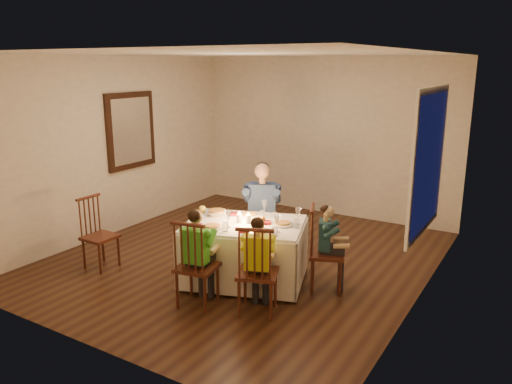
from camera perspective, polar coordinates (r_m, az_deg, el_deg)
The scene contains 26 objects.
ground at distance 6.63m, azimuth -1.39°, elevation -7.56°, with size 5.00×5.00×0.00m, color black.
wall_left at distance 7.70m, azimuth -15.77°, elevation 5.05°, with size 0.02×5.00×2.60m, color beige.
wall_right at distance 5.41m, azimuth 19.02°, elevation 0.99°, with size 0.02×5.00×2.60m, color beige.
wall_back at distance 8.44m, azimuth 7.79°, elevation 6.26°, with size 4.50×0.02×2.60m, color beige.
ceiling at distance 6.15m, azimuth -1.55°, elevation 15.51°, with size 5.00×5.00×0.00m, color white.
dining_table at distance 5.81m, azimuth -1.32°, elevation -5.48°, with size 1.61×1.38×0.68m.
chair_adult at distance 6.67m, azimuth 0.69°, elevation -7.42°, with size 0.40×0.38×0.97m, color #391C0F, non-canonical shape.
chair_near_left at distance 5.48m, azimuth -6.61°, elevation -12.66°, with size 0.40×0.38×0.97m, color #391C0F, non-canonical shape.
chair_near_right at distance 5.30m, azimuth 0.18°, elevation -13.53°, with size 0.40×0.38×0.97m, color #391C0F, non-canonical shape.
chair_end at distance 5.84m, azimuth 7.93°, elevation -10.90°, with size 0.40×0.38×0.97m, color #391C0F, non-canonical shape.
chair_extra at distance 6.63m, azimuth -17.12°, elevation -8.23°, with size 0.37×0.36×0.91m, color #391C0F, non-canonical shape.
adult at distance 6.67m, azimuth 0.69°, elevation -7.42°, with size 0.47×0.43×1.27m, color navy, non-canonical shape.
child_green at distance 5.48m, azimuth -6.61°, elevation -12.66°, with size 0.35×0.32×1.06m, color green, non-canonical shape.
child_yellow at distance 5.30m, azimuth 0.18°, elevation -13.53°, with size 0.33×0.30×1.03m, color yellow, non-canonical shape.
child_teal at distance 5.84m, azimuth 7.93°, elevation -10.90°, with size 0.31×0.28×0.99m, color #1B3C44, non-canonical shape.
setting_adult at distance 5.99m, azimuth -0.72°, elevation -2.67°, with size 0.26×0.26×0.02m, color silver.
setting_green at distance 5.59m, azimuth -5.01°, elevation -4.01°, with size 0.26×0.26×0.02m, color silver.
setting_yellow at distance 5.41m, azimuth 0.55°, elevation -4.59°, with size 0.26×0.26×0.02m, color silver.
setting_teal at distance 5.68m, azimuth 3.05°, elevation -3.67°, with size 0.26×0.26×0.02m, color silver.
candle_left at distance 5.74m, azimuth -1.94°, elevation -3.04°, with size 0.06×0.06×0.10m, color silver.
candle_right at distance 5.71m, azimuth -0.87°, elevation -3.12°, with size 0.06×0.06×0.10m, color silver.
squash at distance 6.15m, azimuth -6.15°, elevation -1.97°, with size 0.09×0.09×0.09m, color yellow.
orange_fruit at distance 5.73m, azimuth 0.70°, elevation -3.17°, with size 0.08×0.08×0.08m, color orange.
serving_bowl at distance 6.03m, azimuth -4.50°, elevation -2.42°, with size 0.24×0.24×0.06m, color silver.
wall_mirror at distance 7.85m, azimuth -14.11°, elevation 6.82°, with size 0.06×0.95×1.15m.
window_blinds at distance 5.48m, azimuth 18.97°, elevation 3.29°, with size 0.07×1.34×1.54m.
Camera 1 is at (3.32, -5.17, 2.49)m, focal length 35.00 mm.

